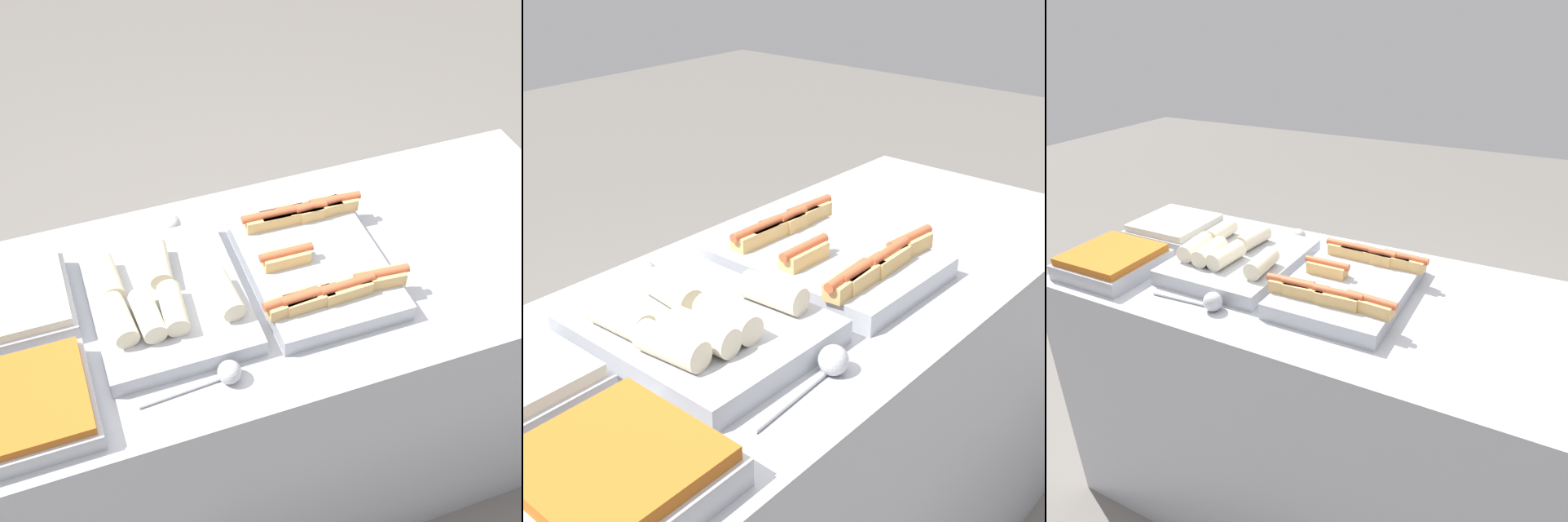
# 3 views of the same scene
# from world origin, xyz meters

# --- Properties ---
(counter) EXTENTS (1.76, 0.77, 0.93)m
(counter) POSITION_xyz_m (0.00, 0.00, 0.47)
(counter) COLOR #A8AAB2
(counter) RESTS_ON ground_plane
(tray_hotdogs) EXTENTS (0.39, 0.49, 0.10)m
(tray_hotdogs) POSITION_xyz_m (0.05, 0.00, 0.97)
(tray_hotdogs) COLOR #A8AAB2
(tray_hotdogs) RESTS_ON counter
(tray_wraps) EXTENTS (0.37, 0.46, 0.11)m
(tray_wraps) POSITION_xyz_m (-0.35, -0.01, 0.97)
(tray_wraps) COLOR #A8AAB2
(tray_wraps) RESTS_ON counter
(tray_side_front) EXTENTS (0.28, 0.28, 0.07)m
(tray_side_front) POSITION_xyz_m (-0.70, -0.21, 0.97)
(tray_side_front) COLOR #A8AAB2
(tray_side_front) RESTS_ON counter
(serving_spoon_near) EXTENTS (0.24, 0.06, 0.06)m
(serving_spoon_near) POSITION_xyz_m (-0.27, -0.26, 0.96)
(serving_spoon_near) COLOR #B2B5BA
(serving_spoon_near) RESTS_ON counter
(serving_spoon_far) EXTENTS (0.24, 0.06, 0.06)m
(serving_spoon_far) POSITION_xyz_m (-0.27, 0.26, 0.96)
(serving_spoon_far) COLOR #B2B5BA
(serving_spoon_far) RESTS_ON counter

